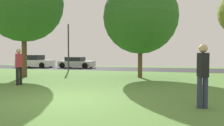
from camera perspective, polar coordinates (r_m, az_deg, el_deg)
name	(u,v)px	position (r m, az deg, el deg)	size (l,w,h in m)	color
ground_plane	(65,100)	(7.11, -12.87, -9.96)	(44.00, 44.00, 0.00)	#547F38
road_strip	(139,69)	(22.38, 7.48, -1.66)	(44.00, 6.40, 0.01)	#28282B
maple_tree_far	(24,2)	(15.71, -23.10, 15.07)	(5.30, 5.30, 7.70)	brown
oak_tree_right	(140,17)	(14.12, 7.77, 12.48)	(4.90, 4.90, 6.48)	brown
person_catcher	(19,65)	(11.29, -24.19, -0.44)	(0.39, 0.35, 1.81)	black
person_bystander	(203,73)	(6.31, 23.63, -2.42)	(0.29, 0.37, 1.79)	#2D334C
parked_car_white	(35,62)	(27.11, -20.44, 0.32)	(4.52, 2.01, 1.50)	white
parked_car_silver	(76,63)	(24.65, -9.73, 0.05)	(4.05, 1.98, 1.27)	#B7B7BC
street_lamp_post	(68,47)	(20.72, -11.87, 4.23)	(0.14, 0.14, 4.50)	#2D2D33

